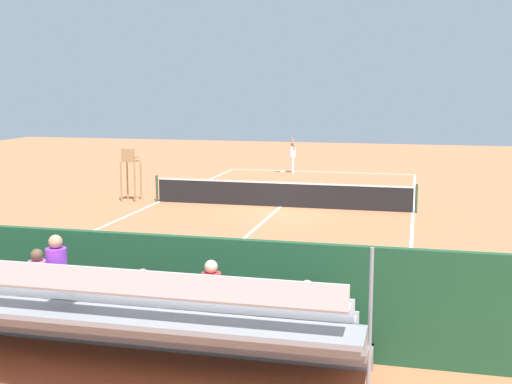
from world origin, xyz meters
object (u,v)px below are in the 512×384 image
at_px(tennis_net, 281,194).
at_px(courtside_bench, 233,305).
at_px(tennis_racket, 282,172).
at_px(umpire_chair, 130,169).
at_px(bleacher_stand, 90,313).
at_px(tennis_ball_near, 252,174).
at_px(equipment_bag, 158,320).
at_px(tennis_player, 292,154).

distance_m(tennis_net, courtside_bench, 13.40).
bearing_deg(tennis_racket, courtside_bench, 99.32).
height_order(umpire_chair, courtside_bench, umpire_chair).
bearing_deg(bleacher_stand, tennis_ball_near, -82.18).
xyz_separation_m(tennis_racket, tennis_ball_near, (1.27, 1.62, 0.02)).
relative_size(equipment_bag, tennis_ball_near, 13.64).
height_order(umpire_chair, tennis_racket, umpire_chair).
xyz_separation_m(courtside_bench, tennis_ball_near, (5.17, -22.13, -0.53)).
height_order(tennis_net, courtside_bench, tennis_net).
relative_size(tennis_net, bleacher_stand, 1.14).
height_order(courtside_bench, tennis_player, tennis_player).
distance_m(tennis_net, equipment_bag, 13.41).
relative_size(tennis_player, tennis_ball_near, 29.18).
height_order(bleacher_stand, tennis_player, bleacher_stand).
height_order(tennis_net, umpire_chair, umpire_chair).
bearing_deg(umpire_chair, tennis_player, -114.57).
bearing_deg(courtside_bench, bleacher_stand, 48.04).
height_order(bleacher_stand, equipment_bag, bleacher_stand).
height_order(tennis_net, bleacher_stand, bleacher_stand).
xyz_separation_m(courtside_bench, tennis_player, (3.28, -23.55, 0.46)).
bearing_deg(tennis_net, tennis_player, -81.92).
bearing_deg(equipment_bag, bleacher_stand, 78.76).
height_order(tennis_net, tennis_ball_near, tennis_net).
xyz_separation_m(bleacher_stand, equipment_bag, (-0.38, -1.93, -0.77)).
distance_m(bleacher_stand, tennis_ball_near, 24.43).
bearing_deg(tennis_ball_near, tennis_net, 110.70).
bearing_deg(tennis_racket, tennis_net, 101.21).
relative_size(umpire_chair, courtside_bench, 1.19).
height_order(tennis_player, tennis_ball_near, tennis_player).
xyz_separation_m(umpire_chair, equipment_bag, (-6.56, 13.31, -1.13)).
height_order(tennis_net, tennis_player, tennis_player).
height_order(bleacher_stand, courtside_bench, bleacher_stand).
distance_m(umpire_chair, tennis_racket, 11.42).
xyz_separation_m(umpire_chair, tennis_player, (-4.74, -10.37, -0.30)).
bearing_deg(tennis_net, equipment_bag, 91.53).
bearing_deg(tennis_player, courtside_bench, 97.93).
relative_size(umpire_chair, tennis_player, 1.11).
relative_size(tennis_net, tennis_racket, 17.77).
relative_size(tennis_racket, tennis_ball_near, 8.78).
height_order(tennis_net, tennis_racket, tennis_net).
xyz_separation_m(tennis_net, tennis_racket, (2.08, -10.48, -0.49)).
bearing_deg(tennis_net, courtside_bench, 97.82).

